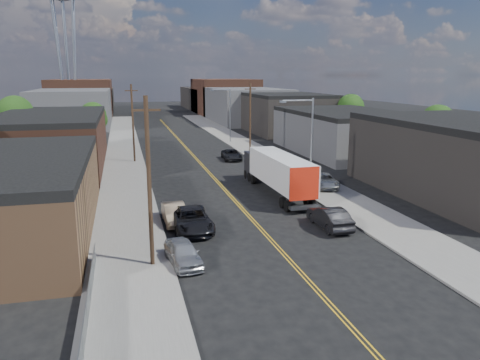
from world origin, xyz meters
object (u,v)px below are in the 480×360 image
car_right_lot_a (324,181)px  car_right_lot_c (267,157)px  car_ahead_truck (232,155)px  car_left_b (175,214)px  car_right_oncoming (330,217)px  semi_truck (276,170)px  car_left_a (183,253)px  car_left_c (191,220)px

car_right_lot_a → car_right_lot_c: size_ratio=1.20×
car_right_lot_c → car_ahead_truck: 5.32m
car_left_b → car_right_oncoming: bearing=-21.1°
semi_truck → car_right_oncoming: size_ratio=3.04×
car_right_lot_a → car_ahead_truck: 18.94m
car_right_oncoming → car_right_lot_a: car_right_oncoming is taller
car_left_a → car_right_oncoming: size_ratio=0.87×
car_right_oncoming → car_ahead_truck: 29.70m
car_right_oncoming → car_right_lot_a: 12.43m
car_left_b → car_right_lot_c: bearing=55.7°
car_left_c → car_right_lot_c: bearing=60.5°
car_right_oncoming → car_ahead_truck: size_ratio=0.98×
car_left_c → car_left_b: bearing=116.0°
car_right_oncoming → car_right_lot_c: size_ratio=1.20×
semi_truck → car_right_lot_c: 15.24m
car_left_c → car_right_lot_a: car_left_c is taller
car_left_a → car_left_c: bearing=70.0°
semi_truck → car_left_b: size_ratio=3.26×
semi_truck → car_left_a: (-10.90, -15.40, -1.49)m
car_left_c → car_right_lot_a: (14.73, 9.54, 0.01)m
car_right_lot_c → car_left_b: bearing=-119.0°
car_left_a → car_left_b: 8.20m
car_left_b → car_right_oncoming: size_ratio=0.93×
semi_truck → car_left_c: size_ratio=2.53×
car_left_a → car_ahead_truck: 35.62m
car_left_a → car_right_oncoming: 12.16m
car_right_lot_c → car_ahead_truck: (-3.73, 3.80, -0.15)m
car_right_lot_a → car_right_lot_c: car_right_lot_c is taller
car_left_b → car_right_lot_a: size_ratio=0.93×
car_left_a → car_ahead_truck: size_ratio=0.85×
car_left_a → car_right_lot_c: car_right_lot_c is taller
car_left_c → car_right_oncoming: 10.19m
car_right_lot_c → car_right_oncoming: bearing=-93.2°
semi_truck → car_right_lot_a: 5.42m
car_left_c → car_right_lot_c: (13.20, 23.94, 0.03)m
semi_truck → car_left_b: 12.83m
semi_truck → car_right_lot_c: size_ratio=3.66×
semi_truck → car_left_a: size_ratio=3.51×
semi_truck → car_ahead_truck: 18.58m
car_right_lot_a → semi_truck: bearing=-166.1°
semi_truck → car_left_a: bearing=-126.8°
car_left_a → semi_truck: bearing=47.4°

